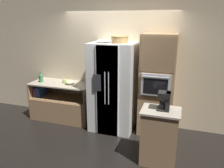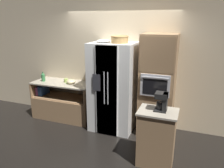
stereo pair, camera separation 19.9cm
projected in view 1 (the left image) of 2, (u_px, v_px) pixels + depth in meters
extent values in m
plane|color=black|center=(112.00, 128.00, 4.83)|extent=(20.00, 20.00, 0.00)
cube|color=beige|center=(119.00, 62.00, 4.89)|extent=(12.00, 0.06, 2.80)
cube|color=#93704C|center=(63.00, 108.00, 5.28)|extent=(1.46, 0.65, 0.52)
cube|color=#93704C|center=(62.00, 98.00, 5.20)|extent=(1.40, 0.60, 0.02)
cube|color=#93704C|center=(36.00, 88.00, 5.36)|extent=(0.04, 0.65, 0.34)
cube|color=#93704C|center=(90.00, 94.00, 4.94)|extent=(0.04, 0.65, 0.34)
cube|color=#ADA38E|center=(62.00, 84.00, 5.10)|extent=(1.46, 0.65, 0.03)
cube|color=#934784|center=(38.00, 91.00, 5.33)|extent=(0.05, 0.32, 0.20)
cube|color=#284C8E|center=(40.00, 91.00, 5.31)|extent=(0.04, 0.32, 0.24)
cube|color=#284C8E|center=(42.00, 91.00, 5.29)|extent=(0.06, 0.33, 0.21)
cube|color=silver|center=(113.00, 87.00, 4.65)|extent=(0.91, 0.77, 1.88)
cube|color=silver|center=(107.00, 93.00, 4.29)|extent=(0.45, 0.02, 1.84)
cube|color=silver|center=(107.00, 93.00, 4.29)|extent=(0.45, 0.02, 1.84)
cylinder|color=#B2B2B7|center=(105.00, 88.00, 4.25)|extent=(0.02, 0.02, 0.66)
cylinder|color=#B2B2B7|center=(108.00, 89.00, 4.23)|extent=(0.02, 0.02, 0.66)
cube|color=#2D2D33|center=(97.00, 83.00, 4.28)|extent=(0.16, 0.01, 0.34)
cube|color=#93704C|center=(157.00, 85.00, 4.44)|extent=(0.67, 0.59, 2.06)
cube|color=#ADADB2|center=(156.00, 85.00, 4.12)|extent=(0.55, 0.04, 0.43)
cube|color=black|center=(155.00, 87.00, 4.11)|extent=(0.45, 0.01, 0.30)
cylinder|color=#B2B2B7|center=(156.00, 77.00, 4.04)|extent=(0.49, 0.02, 0.02)
cube|color=olive|center=(157.00, 55.00, 3.97)|extent=(0.63, 0.01, 0.65)
cube|color=#93704C|center=(159.00, 137.00, 3.59)|extent=(0.57, 0.44, 0.91)
cube|color=#ADA38E|center=(161.00, 111.00, 3.46)|extent=(0.62, 0.48, 0.03)
cylinder|color=tan|center=(120.00, 40.00, 4.25)|extent=(0.33, 0.33, 0.13)
torus|color=tan|center=(120.00, 36.00, 4.23)|extent=(0.35, 0.35, 0.03)
ellipsoid|color=white|center=(103.00, 41.00, 4.35)|extent=(0.28, 0.28, 0.06)
cylinder|color=#33723F|center=(41.00, 79.00, 5.16)|extent=(0.09, 0.09, 0.16)
cone|color=#33723F|center=(41.00, 74.00, 5.13)|extent=(0.09, 0.09, 0.05)
cylinder|color=#33723F|center=(40.00, 73.00, 5.12)|extent=(0.03, 0.03, 0.02)
cylinder|color=#B2D166|center=(64.00, 81.00, 5.10)|extent=(0.09, 0.09, 0.09)
torus|color=#B2D166|center=(66.00, 81.00, 5.09)|extent=(0.06, 0.01, 0.06)
ellipsoid|color=beige|center=(70.00, 82.00, 4.99)|extent=(0.21, 0.21, 0.10)
cube|color=black|center=(163.00, 109.00, 3.46)|extent=(0.19, 0.19, 0.02)
cylinder|color=black|center=(163.00, 105.00, 3.45)|extent=(0.11, 0.11, 0.12)
cube|color=black|center=(168.00, 101.00, 3.41)|extent=(0.07, 0.16, 0.30)
cube|color=black|center=(164.00, 95.00, 3.39)|extent=(0.19, 0.19, 0.08)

